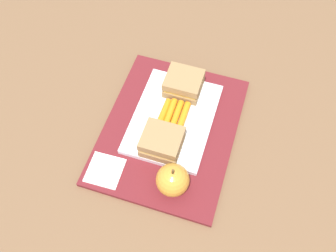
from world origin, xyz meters
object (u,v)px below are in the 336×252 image
at_px(carrot_sticks_bundle, 173,115).
at_px(sandwich_half_left, 184,84).
at_px(sandwich_half_right, 162,142).
at_px(paper_napkin, 105,170).
at_px(apple, 173,180).
at_px(food_tray, 173,118).

bearing_deg(carrot_sticks_bundle, sandwich_half_left, 179.73).
relative_size(sandwich_half_left, sandwich_half_right, 1.00).
relative_size(sandwich_half_right, paper_napkin, 1.14).
relative_size(apple, paper_napkin, 1.10).
relative_size(food_tray, paper_napkin, 3.29).
bearing_deg(sandwich_half_right, sandwich_half_left, 180.00).
bearing_deg(paper_napkin, sandwich_half_right, 130.47).
relative_size(sandwich_half_left, paper_napkin, 1.14).
bearing_deg(sandwich_half_right, food_tray, 180.00).
bearing_deg(food_tray, apple, 16.82).
bearing_deg(food_tray, sandwich_half_left, 180.00).
bearing_deg(paper_napkin, apple, 93.64).
xyz_separation_m(food_tray, sandwich_half_left, (-0.08, 0.00, 0.03)).
height_order(food_tray, carrot_sticks_bundle, carrot_sticks_bundle).
xyz_separation_m(food_tray, apple, (0.15, 0.05, 0.03)).
height_order(food_tray, apple, apple).
bearing_deg(carrot_sticks_bundle, sandwich_half_right, 0.27).
relative_size(food_tray, carrot_sticks_bundle, 2.95).
bearing_deg(paper_napkin, sandwich_half_left, 158.01).
height_order(carrot_sticks_bundle, apple, apple).
relative_size(carrot_sticks_bundle, apple, 1.01).
bearing_deg(sandwich_half_left, apple, 11.27).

